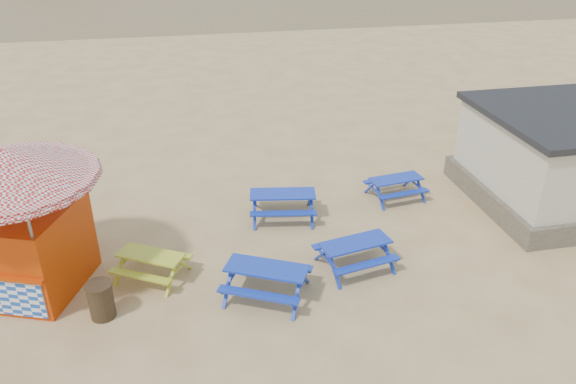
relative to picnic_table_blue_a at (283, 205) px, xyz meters
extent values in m
plane|color=tan|center=(-0.33, -1.73, -0.43)|extent=(400.00, 400.00, 0.00)
cube|color=#0C25AA|center=(0.00, 0.00, 0.40)|extent=(2.15, 1.12, 0.06)
cube|color=#0C25AA|center=(0.11, 0.67, 0.08)|extent=(2.07, 0.62, 0.06)
cube|color=#0C25AA|center=(-0.11, -0.67, 0.08)|extent=(2.07, 0.62, 0.06)
cube|color=#0C25AA|center=(3.98, 0.52, 0.29)|extent=(1.85, 0.93, 0.05)
cube|color=#0C25AA|center=(3.90, 1.10, 0.01)|extent=(1.78, 0.49, 0.05)
cube|color=#0C25AA|center=(4.06, -0.07, 0.01)|extent=(1.78, 0.49, 0.05)
cube|color=#0C25AA|center=(7.81, 1.50, 0.20)|extent=(1.59, 0.74, 0.04)
cube|color=#0C25AA|center=(7.76, 2.01, -0.04)|extent=(1.56, 0.35, 0.04)
cube|color=#0C25AA|center=(7.86, 0.99, -0.04)|extent=(1.56, 0.35, 0.04)
cube|color=#0C25AA|center=(-1.18, -3.85, 0.40)|extent=(2.19, 1.63, 0.06)
cube|color=#0C25AA|center=(-0.87, -3.24, 0.08)|extent=(1.96, 1.17, 0.06)
cube|color=#0C25AA|center=(-1.48, -4.46, 0.08)|extent=(1.96, 1.17, 0.06)
cube|color=#0C25AA|center=(1.40, -3.11, 0.35)|extent=(2.03, 1.11, 0.05)
cube|color=#0C25AA|center=(1.27, -2.48, 0.05)|extent=(1.94, 0.64, 0.05)
cube|color=#0C25AA|center=(1.53, -3.73, 0.05)|extent=(1.94, 0.64, 0.05)
cube|color=#0C25AA|center=(8.36, -2.11, 0.25)|extent=(1.70, 0.70, 0.05)
cube|color=#0C25AA|center=(8.38, -1.55, -0.01)|extent=(1.69, 0.28, 0.05)
cube|color=#0C25AA|center=(8.35, -2.68, -0.01)|extent=(1.69, 0.28, 0.05)
cube|color=#9AA91D|center=(-4.04, -2.47, 0.28)|extent=(1.86, 1.46, 0.05)
cube|color=#9AA91D|center=(-3.75, -1.97, 0.01)|extent=(1.64, 1.08, 0.05)
cube|color=#9AA91D|center=(-4.33, -2.98, 0.01)|extent=(1.64, 1.08, 0.05)
cube|color=#B63104|center=(-7.09, -2.22, 0.72)|extent=(3.26, 3.26, 2.30)
cube|color=#194CB2|center=(-7.55, -3.42, 0.20)|extent=(2.16, 0.86, 1.03)
cone|color=silver|center=(-7.09, -2.22, 3.07)|extent=(5.63, 5.63, 0.80)
cylinder|color=silver|center=(-7.09, -2.22, 2.67)|extent=(5.48, 5.48, 0.21)
cylinder|color=#3C2D1B|center=(-5.21, -3.86, 0.03)|extent=(0.60, 0.60, 0.91)
cylinder|color=#3C2D1B|center=(-5.21, -3.86, 0.50)|extent=(0.65, 0.65, 0.04)
camera|label=1|loc=(-2.98, -15.27, 8.56)|focal=35.00mm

